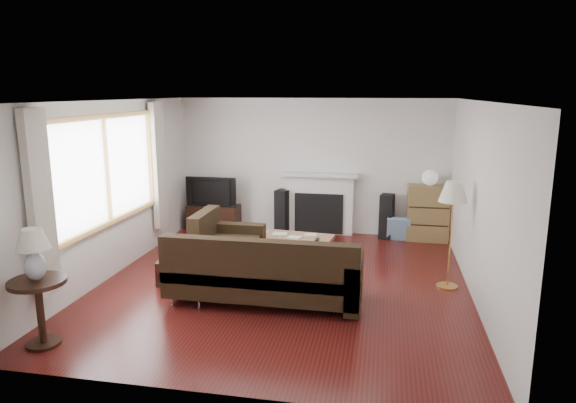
% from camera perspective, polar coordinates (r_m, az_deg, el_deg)
% --- Properties ---
extents(room, '(5.10, 5.60, 2.54)m').
position_cam_1_polar(room, '(6.90, -0.47, 0.70)').
color(room, '#4E1411').
rests_on(room, ground).
extents(window, '(0.12, 2.74, 1.54)m').
position_cam_1_polar(window, '(7.53, -19.42, 3.30)').
color(window, olive).
rests_on(window, room).
extents(curtain_near, '(0.10, 0.35, 2.10)m').
position_cam_1_polar(curtain_near, '(6.28, -25.82, -0.28)').
color(curtain_near, beige).
rests_on(curtain_near, room).
extents(curtain_far, '(0.10, 0.35, 2.10)m').
position_cam_1_polar(curtain_far, '(8.86, -14.19, 3.88)').
color(curtain_far, beige).
rests_on(curtain_far, room).
extents(fireplace, '(1.40, 0.26, 1.15)m').
position_cam_1_polar(fireplace, '(9.57, 3.51, -0.21)').
color(fireplace, white).
rests_on(fireplace, room).
extents(tv_stand, '(0.98, 0.44, 0.49)m').
position_cam_1_polar(tv_stand, '(9.96, -8.24, -1.77)').
color(tv_stand, black).
rests_on(tv_stand, ground).
extents(television, '(0.97, 0.13, 0.56)m').
position_cam_1_polar(television, '(9.85, -8.33, 1.20)').
color(television, black).
rests_on(television, tv_stand).
extents(speaker_left, '(0.29, 0.32, 0.82)m').
position_cam_1_polar(speaker_left, '(9.62, -0.61, -1.11)').
color(speaker_left, black).
rests_on(speaker_left, ground).
extents(speaker_right, '(0.28, 0.31, 0.81)m').
position_cam_1_polar(speaker_right, '(9.44, 10.90, -1.63)').
color(speaker_right, black).
rests_on(speaker_right, ground).
extents(bookshelf, '(0.73, 0.35, 1.00)m').
position_cam_1_polar(bookshelf, '(9.44, 15.28, -1.26)').
color(bookshelf, olive).
rests_on(bookshelf, ground).
extents(globe_lamp, '(0.28, 0.28, 0.28)m').
position_cam_1_polar(globe_lamp, '(9.31, 15.50, 2.57)').
color(globe_lamp, white).
rests_on(globe_lamp, bookshelf).
extents(sectional_sofa, '(2.63, 1.92, 0.85)m').
position_cam_1_polar(sectional_sofa, '(6.53, -2.59, -7.50)').
color(sectional_sofa, black).
rests_on(sectional_sofa, ground).
extents(coffee_table, '(1.18, 0.73, 0.44)m').
position_cam_1_polar(coffee_table, '(7.96, 0.82, -5.40)').
color(coffee_table, '#9A6B49').
rests_on(coffee_table, ground).
extents(footstool, '(0.46, 0.46, 0.34)m').
position_cam_1_polar(footstool, '(7.38, -12.61, -7.53)').
color(footstool, black).
rests_on(footstool, ground).
extents(floor_lamp, '(0.45, 0.45, 1.47)m').
position_cam_1_polar(floor_lamp, '(7.20, 17.60, -3.62)').
color(floor_lamp, gold).
rests_on(floor_lamp, ground).
extents(side_table, '(0.58, 0.58, 0.72)m').
position_cam_1_polar(side_table, '(6.05, -25.80, -11.05)').
color(side_table, black).
rests_on(side_table, ground).
extents(table_lamp, '(0.33, 0.33, 0.54)m').
position_cam_1_polar(table_lamp, '(5.84, -26.37, -5.34)').
color(table_lamp, silver).
rests_on(table_lamp, side_table).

